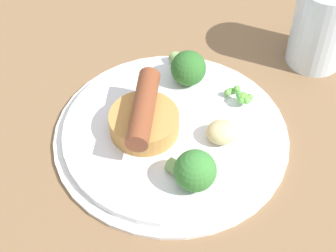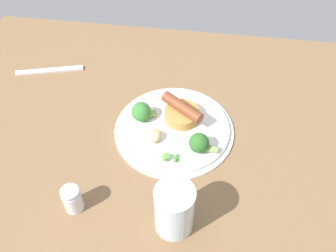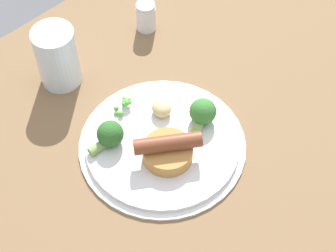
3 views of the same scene
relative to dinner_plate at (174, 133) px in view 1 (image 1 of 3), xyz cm
name	(u,v)px [view 1 (image 1 of 3)]	position (x,y,z in cm)	size (l,w,h in cm)	color
dining_table	(192,175)	(-5.07, 0.41, -2.07)	(110.00, 80.00, 3.00)	brown
dinner_plate	(174,133)	(0.00, 0.00, 0.00)	(27.89, 27.89, 1.40)	silver
sausage_pudding	(144,118)	(1.44, 3.21, 2.88)	(10.30, 8.29, 5.11)	#BC8442
pea_pile	(241,96)	(-0.11, -9.13, 1.92)	(3.82, 2.50, 1.87)	#58A73F
broccoli_floret_near	(194,170)	(-7.83, 1.96, 3.05)	(5.82, 4.60, 4.60)	#387A33
broccoli_floret_far	(188,68)	(6.33, -5.39, 2.95)	(6.49, 4.44, 4.44)	#2D6628
potato_chunk_0	(222,132)	(-4.01, -3.98, 2.06)	(3.27, 3.65, 2.45)	#CCB77F
drinking_glass	(321,25)	(2.96, -23.08, 5.23)	(7.41, 7.41, 11.60)	silver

